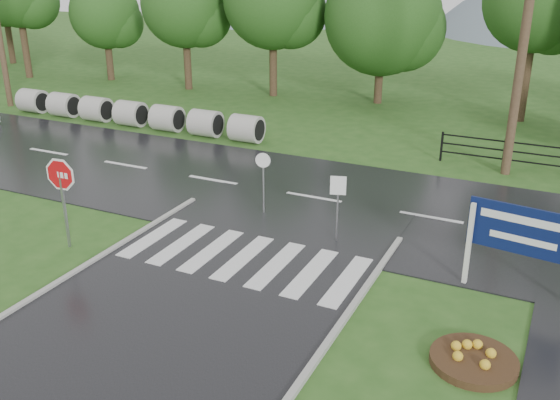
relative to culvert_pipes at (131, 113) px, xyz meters
The scene contains 12 objects.
ground 18.97m from the culvert_pipes, 52.28° to the right, with size 120.00×120.00×0.00m, color #2A541C.
main_road 12.65m from the culvert_pipes, 23.31° to the right, with size 90.00×8.00×0.04m, color black.
crosswalk 15.33m from the culvert_pipes, 40.76° to the right, with size 6.50×2.80×0.02m.
hills 54.66m from the culvert_pipes, 73.20° to the left, with size 102.00×48.00×48.00m.
treeline 15.50m from the culvert_pipes, 35.53° to the left, with size 83.20×5.20×10.00m.
culvert_pipes is the anchor object (origin of this frame).
stop_sign 13.36m from the culvert_pipes, 59.42° to the right, with size 1.25×0.13×2.81m.
estate_billboard 20.50m from the culvert_pipes, 25.32° to the right, with size 2.62×0.44×2.31m.
flower_bed 21.74m from the culvert_pipes, 33.72° to the right, with size 1.77×1.77×0.35m.
reg_sign_small 15.66m from the culvert_pipes, 30.23° to the right, with size 0.44×0.15×2.03m.
reg_sign_round 12.74m from the culvert_pipes, 32.99° to the right, with size 0.47×0.14×2.05m.
utility_pole_east 17.74m from the culvert_pipes, ahead, with size 1.78×0.39×10.04m.
Camera 1 is at (7.47, -8.29, 7.85)m, focal length 40.00 mm.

